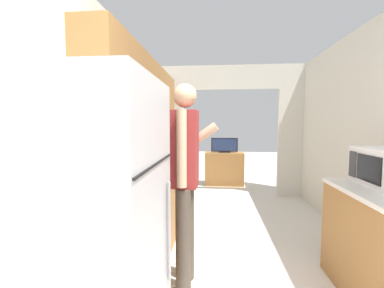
# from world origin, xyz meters

# --- Properties ---
(wall_left) EXTENTS (0.38, 6.68, 2.50)m
(wall_left) POSITION_xyz_m (-1.30, 1.95, 1.48)
(wall_left) COLOR silver
(wall_left) RESTS_ON ground_plane
(wall_far_with_doorway) EXTENTS (3.10, 0.06, 2.50)m
(wall_far_with_doorway) POSITION_xyz_m (0.00, 4.31, 1.45)
(wall_far_with_doorway) COLOR silver
(wall_far_with_doorway) RESTS_ON ground_plane
(counter_left) EXTENTS (0.62, 2.92, 0.88)m
(counter_left) POSITION_xyz_m (-1.05, 2.48, 0.44)
(counter_left) COLOR #9E6B38
(counter_left) RESTS_ON ground_plane
(refrigerator) EXTENTS (0.78, 0.84, 1.65)m
(refrigerator) POSITION_xyz_m (-0.98, 0.66, 0.82)
(refrigerator) COLOR #B7B7BC
(refrigerator) RESTS_ON ground_plane
(range_oven) EXTENTS (0.66, 0.79, 1.02)m
(range_oven) POSITION_xyz_m (-1.04, 2.75, 0.45)
(range_oven) COLOR black
(range_oven) RESTS_ON ground_plane
(person) EXTENTS (0.55, 0.39, 1.73)m
(person) POSITION_xyz_m (-0.54, 1.45, 0.93)
(person) COLOR #4C4238
(person) RESTS_ON ground_plane
(tv_cabinet) EXTENTS (0.87, 0.42, 0.74)m
(tv_cabinet) POSITION_xyz_m (-0.08, 5.15, 0.37)
(tv_cabinet) COLOR #9E6B38
(tv_cabinet) RESTS_ON ground_plane
(television) EXTENTS (0.59, 0.16, 0.33)m
(television) POSITION_xyz_m (-0.08, 5.10, 0.91)
(television) COLOR black
(television) RESTS_ON tv_cabinet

